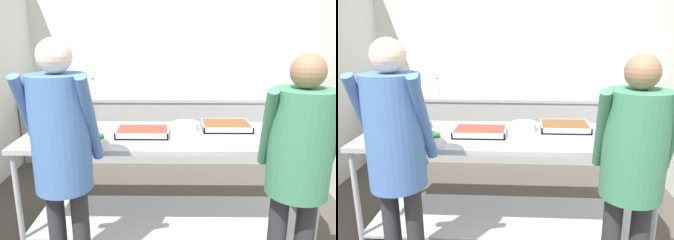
% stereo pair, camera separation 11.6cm
% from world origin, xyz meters
% --- Properties ---
extents(wall_rear, '(3.93, 0.06, 2.65)m').
position_xyz_m(wall_rear, '(0.00, 3.93, 1.32)').
color(wall_rear, silver).
rests_on(wall_rear, ground_plane).
extents(back_counter, '(3.77, 0.65, 0.90)m').
position_xyz_m(back_counter, '(0.00, 3.56, 0.45)').
color(back_counter, '#A8A8A8').
rests_on(back_counter, ground_plane).
extents(serving_counter, '(2.44, 0.82, 0.91)m').
position_xyz_m(serving_counter, '(0.10, 1.72, 0.61)').
color(serving_counter, '#ADAFB5').
rests_on(serving_counter, ground_plane).
extents(serving_tray_roast, '(0.49, 0.27, 0.05)m').
position_xyz_m(serving_tray_roast, '(-0.83, 1.81, 0.93)').
color(serving_tray_roast, '#ADAFB5').
rests_on(serving_tray_roast, serving_counter).
extents(broccoli_bowl, '(0.19, 0.19, 0.09)m').
position_xyz_m(broccoli_bowl, '(-0.45, 1.45, 0.94)').
color(broccoli_bowl, silver).
rests_on(broccoli_bowl, serving_counter).
extents(serving_tray_vegetables, '(0.44, 0.29, 0.05)m').
position_xyz_m(serving_tray_vegetables, '(-0.11, 1.70, 0.93)').
color(serving_tray_vegetables, '#ADAFB5').
rests_on(serving_tray_vegetables, serving_counter).
extents(plate_stack, '(0.23, 0.23, 0.07)m').
position_xyz_m(plate_stack, '(0.26, 1.86, 0.94)').
color(plate_stack, white).
rests_on(plate_stack, serving_counter).
extents(serving_tray_greens, '(0.43, 0.33, 0.05)m').
position_xyz_m(serving_tray_greens, '(0.62, 1.90, 0.93)').
color(serving_tray_greens, '#ADAFB5').
rests_on(serving_tray_greens, serving_counter).
extents(sauce_pan, '(0.41, 0.27, 0.07)m').
position_xyz_m(sauce_pan, '(1.08, 1.64, 0.95)').
color(sauce_pan, '#ADAFB5').
rests_on(sauce_pan, serving_counter).
extents(guest_serving_left, '(0.46, 0.36, 1.72)m').
position_xyz_m(guest_serving_left, '(-0.54, 0.98, 1.06)').
color(guest_serving_left, '#2D2D33').
rests_on(guest_serving_left, ground_plane).
extents(guest_serving_right, '(0.52, 0.39, 1.63)m').
position_xyz_m(guest_serving_right, '(0.94, 1.01, 1.00)').
color(guest_serving_right, '#2D2D33').
rests_on(guest_serving_right, ground_plane).
extents(water_bottle, '(0.07, 0.07, 0.23)m').
position_xyz_m(water_bottle, '(-0.97, 3.60, 1.00)').
color(water_bottle, silver).
rests_on(water_bottle, back_counter).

